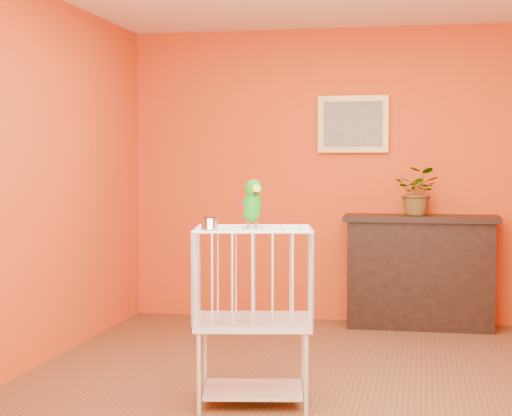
# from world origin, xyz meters

# --- Properties ---
(ground) EXTENTS (4.50, 4.50, 0.00)m
(ground) POSITION_xyz_m (0.00, 0.00, 0.00)
(ground) COLOR brown
(ground) RESTS_ON ground
(room_shell) EXTENTS (4.50, 4.50, 4.50)m
(room_shell) POSITION_xyz_m (0.00, 0.00, 1.58)
(room_shell) COLOR #D64A14
(room_shell) RESTS_ON ground
(console_cabinet) EXTENTS (1.30, 0.47, 0.96)m
(console_cabinet) POSITION_xyz_m (0.59, 2.02, 0.48)
(console_cabinet) COLOR black
(console_cabinet) RESTS_ON ground
(potted_plant) EXTENTS (0.46, 0.49, 0.32)m
(potted_plant) POSITION_xyz_m (0.57, 2.00, 1.12)
(potted_plant) COLOR #26722D
(potted_plant) RESTS_ON console_cabinet
(framed_picture) EXTENTS (0.62, 0.04, 0.50)m
(framed_picture) POSITION_xyz_m (0.00, 2.22, 1.75)
(framed_picture) COLOR #C39545
(framed_picture) RESTS_ON room_shell
(birdcage) EXTENTS (0.75, 0.62, 1.03)m
(birdcage) POSITION_xyz_m (-0.35, -0.52, 0.54)
(birdcage) COLOR silver
(birdcage) RESTS_ON ground
(feed_cup) EXTENTS (0.09, 0.09, 0.07)m
(feed_cup) POSITION_xyz_m (-0.56, -0.74, 1.07)
(feed_cup) COLOR silver
(feed_cup) RESTS_ON birdcage
(parrot) EXTENTS (0.17, 0.25, 0.29)m
(parrot) POSITION_xyz_m (-0.36, -0.52, 1.17)
(parrot) COLOR #59544C
(parrot) RESTS_ON birdcage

